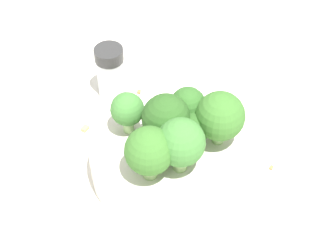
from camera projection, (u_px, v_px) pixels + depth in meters
name	position (u px, v px, depth m)	size (l,w,h in m)	color
ground_plane	(168.00, 170.00, 0.64)	(3.00, 3.00, 0.00)	silver
bowl	(168.00, 159.00, 0.63)	(0.17, 0.17, 0.04)	silver
broccoli_floret_0	(127.00, 110.00, 0.61)	(0.04, 0.04, 0.05)	#8EB770
broccoli_floret_1	(180.00, 143.00, 0.56)	(0.05, 0.05, 0.07)	#7A9E5B
broccoli_floret_2	(162.00, 120.00, 0.59)	(0.05, 0.05, 0.07)	#8EB770
broccoli_floret_3	(188.00, 106.00, 0.61)	(0.04, 0.04, 0.06)	#7A9E5B
broccoli_floret_4	(149.00, 152.00, 0.56)	(0.05, 0.05, 0.06)	#7A9E5B
broccoli_floret_5	(220.00, 117.00, 0.59)	(0.05, 0.05, 0.07)	#84AD66
broccoli_floret_6	(192.00, 130.00, 0.60)	(0.04, 0.04, 0.05)	#8EB770
pepper_shaker	(110.00, 72.00, 0.71)	(0.04, 0.04, 0.07)	silver
almond_crumb_0	(85.00, 127.00, 0.68)	(0.01, 0.01, 0.01)	tan
almond_crumb_1	(271.00, 167.00, 0.64)	(0.01, 0.00, 0.01)	olive
almond_crumb_2	(139.00, 91.00, 0.73)	(0.01, 0.00, 0.01)	olive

